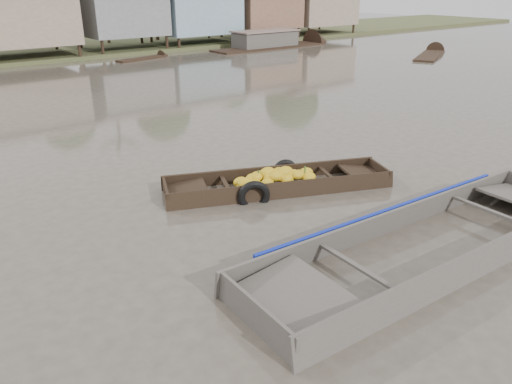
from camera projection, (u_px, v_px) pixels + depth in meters
ground at (306, 256)px, 9.38m from camera, size 120.00×120.00×0.00m
riverbank at (13, 8)px, 33.09m from camera, size 120.00×12.47×10.22m
banana_boat at (275, 183)px, 12.34m from camera, size 5.72×3.43×0.81m
viewer_boat at (431, 248)px, 9.52m from camera, size 8.40×2.63×0.67m
distant_boats at (228, 50)px, 35.30m from camera, size 38.73×14.66×1.38m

